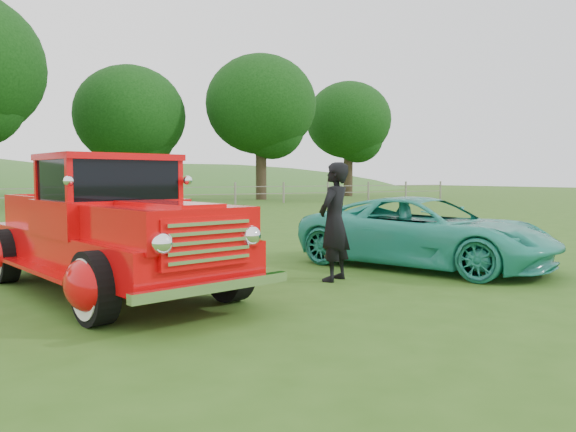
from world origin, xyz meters
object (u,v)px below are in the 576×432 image
tree_near_east (130,116)px  tree_far_east (349,120)px  red_pickup (108,231)px  tree_mid_east (261,105)px  man (334,222)px  teal_sedan (425,232)px

tree_near_east → tree_far_east: size_ratio=0.94×
red_pickup → tree_mid_east: bearing=47.1°
tree_far_east → red_pickup: size_ratio=1.69×
tree_mid_east → man: 29.54m
red_pickup → tree_near_east: bearing=63.2°
red_pickup → man: 3.09m
tree_near_east → tree_far_east: bearing=3.4°
tree_near_east → tree_mid_east: (8.00, -2.00, 0.93)m
tree_far_east → red_pickup: (-23.71, -28.83, -5.06)m
man → red_pickup: bearing=-44.8°
teal_sedan → man: size_ratio=2.46×
tree_mid_east → red_pickup: size_ratio=1.80×
teal_sedan → man: (-1.99, -0.29, 0.27)m
red_pickup → teal_sedan: size_ratio=1.25×
tree_mid_east → teal_sedan: size_ratio=2.26×
tree_far_east → tree_near_east: bearing=-176.6°
tree_near_east → tree_far_east: 17.04m
man → tree_mid_east: bearing=-144.3°
tree_mid_east → red_pickup: 30.21m
tree_far_east → man: bearing=-125.0°
tree_near_east → red_pickup: bearing=-103.6°
tree_far_east → red_pickup: 37.67m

